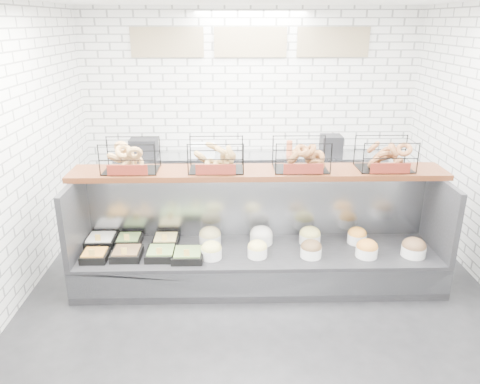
{
  "coord_description": "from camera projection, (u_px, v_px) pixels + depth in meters",
  "views": [
    {
      "loc": [
        -0.31,
        -4.35,
        2.79
      ],
      "look_at": [
        -0.2,
        0.45,
        1.03
      ],
      "focal_mm": 35.0,
      "sensor_mm": 36.0,
      "label": 1
    }
  ],
  "objects": [
    {
      "name": "ground",
      "position": [
        260.0,
        295.0,
        5.05
      ],
      "size": [
        5.5,
        5.5,
        0.0
      ],
      "primitive_type": "plane",
      "color": "black",
      "rests_on": "ground"
    },
    {
      "name": "room_shell",
      "position": [
        259.0,
        95.0,
        4.91
      ],
      "size": [
        5.02,
        5.51,
        3.01
      ],
      "color": "white",
      "rests_on": "ground"
    },
    {
      "name": "display_case",
      "position": [
        257.0,
        253.0,
        5.26
      ],
      "size": [
        4.0,
        0.9,
        1.2
      ],
      "color": "black",
      "rests_on": "ground"
    },
    {
      "name": "bagel_shelf",
      "position": [
        258.0,
        160.0,
        5.06
      ],
      "size": [
        4.1,
        0.5,
        0.4
      ],
      "color": "#411D0D",
      "rests_on": "display_case"
    },
    {
      "name": "prep_counter",
      "position": [
        250.0,
        182.0,
        7.17
      ],
      "size": [
        4.0,
        0.6,
        1.2
      ],
      "color": "#93969B",
      "rests_on": "ground"
    }
  ]
}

